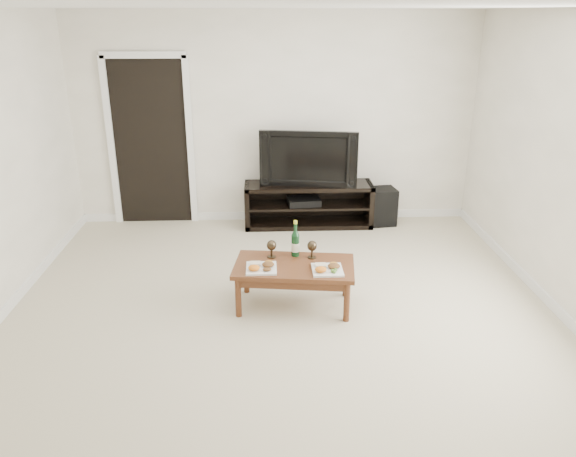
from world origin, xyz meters
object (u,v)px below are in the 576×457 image
at_px(subwoofer, 382,206).
at_px(coffee_table, 294,285).
at_px(media_console, 308,205).
at_px(television, 309,157).

height_order(subwoofer, coffee_table, subwoofer).
distance_m(media_console, television, 0.62).
bearing_deg(media_console, television, 0.00).
xyz_separation_m(media_console, television, (0.00, 0.00, 0.62)).
bearing_deg(subwoofer, television, 173.15).
height_order(television, coffee_table, television).
bearing_deg(television, coffee_table, -89.05).
height_order(media_console, subwoofer, media_console).
height_order(media_console, television, television).
bearing_deg(media_console, subwoofer, 0.62).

